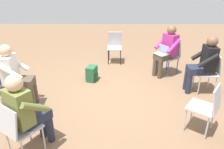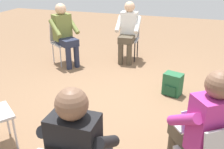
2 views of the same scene
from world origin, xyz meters
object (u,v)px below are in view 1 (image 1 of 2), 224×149
(chair_northwest, at_px, (171,55))
(person_in_black, at_px, (204,62))
(chair_southeast, at_px, (18,127))
(person_in_olive, at_px, (26,109))
(chair_northeast, at_px, (207,106))
(chair_west, at_px, (115,45))
(chair_north, at_px, (210,70))
(chair_south, at_px, (8,83))
(person_with_laptop, at_px, (167,48))
(person_in_white, at_px, (15,73))
(backpack_near_laptop_user, at_px, (92,74))

(chair_northwest, height_order, person_in_black, person_in_black)
(chair_southeast, distance_m, person_in_olive, 0.26)
(chair_northeast, distance_m, person_in_black, 1.42)
(chair_west, relative_size, chair_north, 1.00)
(chair_southeast, distance_m, person_in_black, 3.67)
(chair_south, bearing_deg, person_with_laptop, 111.71)
(chair_northeast, xyz_separation_m, chair_west, (-3.09, -1.41, 0.00))
(chair_west, bearing_deg, person_in_white, 53.61)
(chair_southeast, height_order, person_in_olive, person_in_olive)
(chair_west, distance_m, person_in_olive, 3.69)
(person_in_white, xyz_separation_m, person_in_olive, (1.15, 0.62, 0.00))
(chair_southeast, height_order, person_in_white, person_in_white)
(person_in_olive, bearing_deg, chair_northwest, 80.40)
(chair_west, distance_m, chair_north, 2.65)
(person_in_olive, bearing_deg, chair_northeast, 43.09)
(chair_north, bearing_deg, person_in_olive, 118.40)
(chair_north, distance_m, person_in_white, 3.89)
(chair_northwest, xyz_separation_m, chair_south, (1.54, -3.41, 0.00))
(chair_northeast, distance_m, person_in_white, 3.35)
(person_in_olive, height_order, person_in_black, same)
(chair_northeast, height_order, chair_west, same)
(chair_west, height_order, person_with_laptop, person_with_laptop)
(chair_northeast, bearing_deg, person_in_black, 19.56)
(chair_west, height_order, backpack_near_laptop_user, chair_west)
(chair_southeast, xyz_separation_m, person_in_black, (-1.86, 3.15, 0.20))
(person_in_olive, relative_size, backpack_near_laptop_user, 3.44)
(chair_north, height_order, person_in_olive, person_in_olive)
(person_in_olive, bearing_deg, chair_southeast, -90.00)
(chair_west, relative_size, backpack_near_laptop_user, 2.36)
(chair_northwest, distance_m, person_in_olive, 3.76)
(chair_south, bearing_deg, backpack_near_laptop_user, 124.50)
(chair_north, bearing_deg, person_in_white, 98.71)
(chair_west, distance_m, chair_northwest, 1.61)
(chair_northwest, bearing_deg, person_in_white, 80.58)
(chair_northeast, relative_size, chair_south, 1.00)
(chair_southeast, xyz_separation_m, chair_south, (-1.28, -0.69, 0.00))
(chair_south, bearing_deg, person_in_black, 96.45)
(chair_southeast, bearing_deg, chair_northwest, 80.80)
(chair_west, relative_size, person_in_white, 0.69)
(chair_west, height_order, person_in_olive, person_in_olive)
(person_in_olive, bearing_deg, person_with_laptop, 80.91)
(person_in_black, height_order, backpack_near_laptop_user, person_in_black)
(person_in_black, bearing_deg, chair_northwest, 24.21)
(chair_northwest, relative_size, person_in_black, 0.69)
(chair_southeast, relative_size, chair_northwest, 1.00)
(person_in_black, bearing_deg, chair_northeast, 162.90)
(person_with_laptop, bearing_deg, person_in_black, 178.49)
(chair_northwest, bearing_deg, chair_west, 25.98)
(chair_southeast, relative_size, backpack_near_laptop_user, 2.36)
(chair_west, relative_size, person_with_laptop, 0.69)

